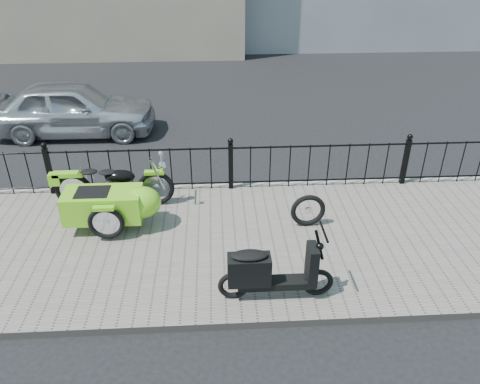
{
  "coord_description": "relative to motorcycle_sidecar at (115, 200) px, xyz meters",
  "views": [
    {
      "loc": [
        -0.3,
        -6.92,
        4.71
      ],
      "look_at": [
        0.1,
        -0.1,
        0.81
      ],
      "focal_mm": 35.0,
      "sensor_mm": 36.0,
      "label": 1
    }
  ],
  "objects": [
    {
      "name": "iron_fence",
      "position": [
        2.04,
        1.17,
        -0.01
      ],
      "size": [
        14.11,
        0.11,
        1.08
      ],
      "color": "black",
      "rests_on": "sidewalk"
    },
    {
      "name": "motorcycle_sidecar",
      "position": [
        0.0,
        0.0,
        0.0
      ],
      "size": [
        2.28,
        1.48,
        0.98
      ],
      "color": "black",
      "rests_on": "sidewalk"
    },
    {
      "name": "curb",
      "position": [
        2.04,
        1.31,
        -0.53
      ],
      "size": [
        30.0,
        0.1,
        0.12
      ],
      "primitive_type": "cube",
      "color": "gray",
      "rests_on": "ground"
    },
    {
      "name": "sidewalk",
      "position": [
        2.04,
        -0.63,
        -0.53
      ],
      "size": [
        30.0,
        3.8,
        0.12
      ],
      "primitive_type": "cube",
      "color": "#6C635B",
      "rests_on": "ground"
    },
    {
      "name": "spare_tire",
      "position": [
        3.32,
        -0.27,
        -0.17
      ],
      "size": [
        0.61,
        0.11,
        0.61
      ],
      "primitive_type": "torus",
      "rotation": [
        1.57,
        0.0,
        0.04
      ],
      "color": "black",
      "rests_on": "sidewalk"
    },
    {
      "name": "ground",
      "position": [
        2.04,
        -0.13,
        -0.59
      ],
      "size": [
        120.0,
        120.0,
        0.0
      ],
      "primitive_type": "plane",
      "color": "black",
      "rests_on": "ground"
    },
    {
      "name": "sedan_car",
      "position": [
        -1.81,
        4.51,
        0.1
      ],
      "size": [
        4.06,
        1.66,
        1.38
      ],
      "primitive_type": "imported",
      "rotation": [
        0.0,
        0.0,
        1.56
      ],
      "color": "silver",
      "rests_on": "ground"
    },
    {
      "name": "scooter",
      "position": [
        2.43,
        -2.03,
        -0.05
      ],
      "size": [
        1.63,
        0.48,
        1.1
      ],
      "color": "black",
      "rests_on": "sidewalk"
    }
  ]
}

